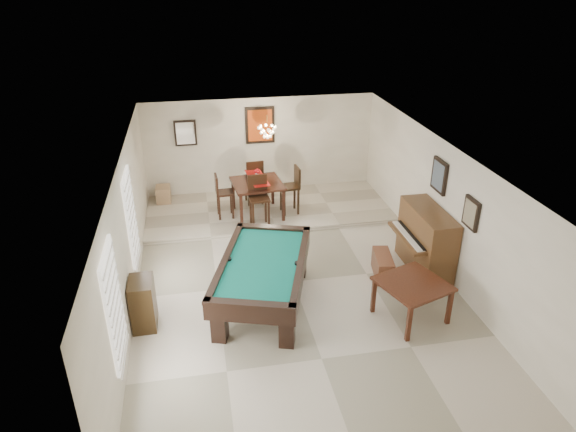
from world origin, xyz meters
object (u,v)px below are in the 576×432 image
object	(u,v)px
square_table	(411,300)
apothecary_chest	(143,303)
flower_vase	(257,173)
dining_chair_east	(290,190)
pool_table	(263,283)
dining_chair_south	(259,202)
chandelier	(267,128)
dining_chair_north	(254,181)
corner_bench	(163,194)
piano_bench	(383,265)
upright_piano	(419,241)
dining_chair_west	(225,196)
dining_table	(258,196)

from	to	relation	value
square_table	apothecary_chest	world-z (taller)	apothecary_chest
flower_vase	dining_chair_east	size ratio (longest dim) A/B	0.19
pool_table	flower_vase	size ratio (longest dim) A/B	12.02
dining_chair_south	chandelier	size ratio (longest dim) A/B	2.01
dining_chair_east	flower_vase	bearing A→B (deg)	-95.81
dining_chair_north	corner_bench	bearing A→B (deg)	-17.46
square_table	dining_chair_north	size ratio (longest dim) A/B	0.90
chandelier	pool_table	bearing A→B (deg)	-100.18
square_table	apothecary_chest	distance (m)	4.61
piano_bench	apothecary_chest	distance (m)	4.63
dining_chair_south	apothecary_chest	bearing A→B (deg)	-130.44
square_table	dining_chair_north	xyz separation A→B (m)	(-2.09, 5.13, 0.34)
upright_piano	piano_bench	distance (m)	0.87
dining_chair_north	square_table	bearing A→B (deg)	106.53
upright_piano	corner_bench	size ratio (longest dim) A/B	3.53
apothecary_chest	flower_vase	distance (m)	4.55
dining_chair_south	chandelier	distance (m)	1.78
piano_bench	flower_vase	xyz separation A→B (m)	(-2.09, 3.01, 0.96)
upright_piano	apothecary_chest	xyz separation A→B (m)	(-5.32, -0.82, -0.22)
piano_bench	dining_chair_north	size ratio (longest dim) A/B	0.70
flower_vase	corner_bench	xyz separation A→B (m)	(-2.28, 1.21, -0.87)
dining_chair_east	chandelier	size ratio (longest dim) A/B	1.94
dining_chair_south	dining_chair_west	xyz separation A→B (m)	(-0.74, 0.67, -0.07)
corner_bench	upright_piano	bearing A→B (deg)	-38.97
dining_chair_south	dining_chair_east	xyz separation A→B (m)	(0.82, 0.61, -0.02)
corner_bench	flower_vase	bearing A→B (deg)	-27.97
flower_vase	dining_chair_west	bearing A→B (deg)	177.49
dining_chair_north	dining_chair_west	size ratio (longest dim) A/B	1.09
dining_chair_east	pool_table	bearing A→B (deg)	-22.48
square_table	upright_piano	world-z (taller)	upright_piano
flower_vase	dining_chair_east	xyz separation A→B (m)	(0.78, -0.02, -0.49)
piano_bench	dining_table	size ratio (longest dim) A/B	0.71
square_table	corner_bench	distance (m)	7.11
dining_chair_south	corner_bench	size ratio (longest dim) A/B	2.69
corner_bench	piano_bench	bearing A→B (deg)	-43.98
upright_piano	piano_bench	size ratio (longest dim) A/B	1.95
upright_piano	apothecary_chest	size ratio (longest dim) A/B	1.78
pool_table	square_table	distance (m)	2.62
dining_table	flower_vase	xyz separation A→B (m)	(0.00, 0.00, 0.59)
piano_bench	flower_vase	distance (m)	3.79
apothecary_chest	dining_chair_east	size ratio (longest dim) A/B	0.77
square_table	apothecary_chest	bearing A→B (deg)	171.84
dining_chair_east	corner_bench	bearing A→B (deg)	-116.12
piano_bench	dining_chair_north	distance (m)	4.31
dining_chair_east	dining_chair_north	bearing A→B (deg)	-138.23
pool_table	dining_chair_east	size ratio (longest dim) A/B	2.30
pool_table	corner_bench	world-z (taller)	pool_table
apothecary_chest	dining_chair_east	xyz separation A→B (m)	(3.25, 3.73, 0.26)
piano_bench	apothecary_chest	xyz separation A→B (m)	(-4.57, -0.74, 0.22)
upright_piano	flower_vase	xyz separation A→B (m)	(-2.84, 2.93, 0.53)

